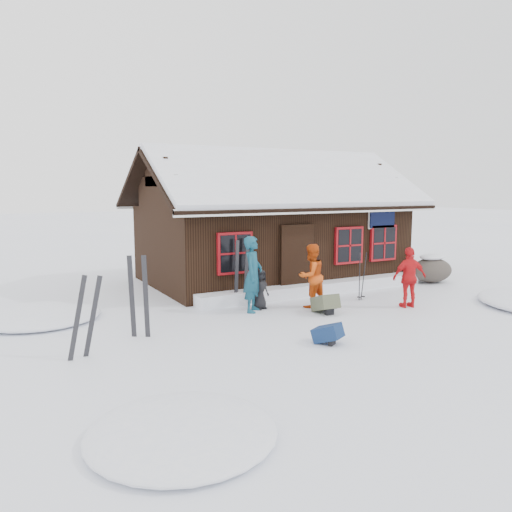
# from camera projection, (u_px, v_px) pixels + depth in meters

# --- Properties ---
(ground) EXTENTS (120.00, 120.00, 0.00)m
(ground) POSITION_uv_depth(u_px,v_px,m) (320.00, 317.00, 12.05)
(ground) COLOR white
(ground) RESTS_ON ground
(mountain_hut) EXTENTS (8.90, 6.09, 4.42)m
(mountain_hut) POSITION_uv_depth(u_px,v_px,m) (271.00, 233.00, 16.89)
(mountain_hut) COLOR black
(mountain_hut) RESTS_ON ground
(snow_drift) EXTENTS (7.60, 0.60, 0.35)m
(snow_drift) POSITION_uv_depth(u_px,v_px,m) (317.00, 288.00, 14.70)
(snow_drift) COLOR white
(snow_drift) RESTS_ON ground
(snow_mounds) EXTENTS (20.60, 13.20, 0.48)m
(snow_mounds) POSITION_uv_depth(u_px,v_px,m) (329.00, 296.00, 14.46)
(snow_mounds) COLOR white
(snow_mounds) RESTS_ON ground
(skier_teal) EXTENTS (0.81, 0.82, 1.91)m
(skier_teal) POSITION_uv_depth(u_px,v_px,m) (253.00, 274.00, 12.46)
(skier_teal) COLOR #124356
(skier_teal) RESTS_ON ground
(skier_orange_left) EXTENTS (0.91, 0.77, 1.66)m
(skier_orange_left) POSITION_uv_depth(u_px,v_px,m) (311.00, 276.00, 12.97)
(skier_orange_left) COLOR #CC460E
(skier_orange_left) RESTS_ON ground
(skier_orange_right) EXTENTS (1.00, 0.60, 1.59)m
(skier_orange_right) POSITION_uv_depth(u_px,v_px,m) (409.00, 277.00, 12.94)
(skier_orange_right) COLOR red
(skier_orange_right) RESTS_ON ground
(skier_crouched) EXTENTS (0.58, 0.46, 1.03)m
(skier_crouched) POSITION_uv_depth(u_px,v_px,m) (260.00, 289.00, 12.78)
(skier_crouched) COLOR black
(skier_crouched) RESTS_ON ground
(boulder) EXTENTS (1.46, 1.10, 0.85)m
(boulder) POSITION_uv_depth(u_px,v_px,m) (431.00, 269.00, 16.48)
(boulder) COLOR #4D463E
(boulder) RESTS_ON ground
(ski_pair_left) EXTENTS (0.66, 0.26, 1.59)m
(ski_pair_left) POSITION_uv_depth(u_px,v_px,m) (85.00, 318.00, 9.05)
(ski_pair_left) COLOR black
(ski_pair_left) RESTS_ON ground
(ski_pair_mid) EXTENTS (0.40, 0.23, 1.77)m
(ski_pair_mid) POSITION_uv_depth(u_px,v_px,m) (139.00, 298.00, 10.34)
(ski_pair_mid) COLOR black
(ski_pair_mid) RESTS_ON ground
(ski_pair_right) EXTENTS (0.48, 0.08, 1.78)m
(ski_pair_right) POSITION_uv_depth(u_px,v_px,m) (241.00, 273.00, 13.35)
(ski_pair_right) COLOR black
(ski_pair_right) RESTS_ON ground
(ski_poles) EXTENTS (0.24, 0.12, 1.37)m
(ski_poles) POSITION_uv_depth(u_px,v_px,m) (362.00, 277.00, 13.85)
(ski_poles) COLOR black
(ski_poles) RESTS_ON ground
(backpack_blue) EXTENTS (0.60, 0.66, 0.29)m
(backpack_blue) POSITION_uv_depth(u_px,v_px,m) (328.00, 337.00, 9.96)
(backpack_blue) COLOR #12274E
(backpack_blue) RESTS_ON ground
(backpack_olive) EXTENTS (0.55, 0.69, 0.35)m
(backpack_olive) POSITION_uv_depth(u_px,v_px,m) (325.00, 306.00, 12.39)
(backpack_olive) COLOR #4C5039
(backpack_olive) RESTS_ON ground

